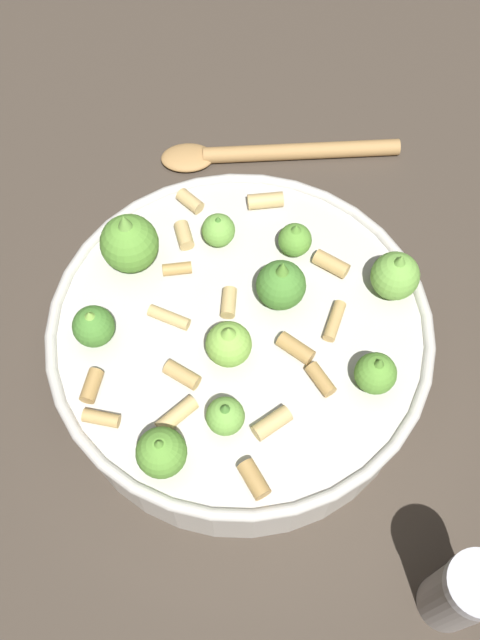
{
  "coord_description": "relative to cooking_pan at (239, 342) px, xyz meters",
  "views": [
    {
      "loc": [
        0.08,
        -0.24,
        0.55
      ],
      "look_at": [
        0.0,
        0.0,
        0.08
      ],
      "focal_mm": 40.54,
      "sensor_mm": 36.0,
      "label": 1
    }
  ],
  "objects": [
    {
      "name": "cooking_pan",
      "position": [
        0.0,
        0.0,
        0.0
      ],
      "size": [
        0.3,
        0.3,
        0.13
      ],
      "color": "beige",
      "rests_on": "ground"
    },
    {
      "name": "wooden_spoon",
      "position": [
        -0.05,
        0.22,
        -0.04
      ],
      "size": [
        0.23,
        0.11,
        0.02
      ],
      "color": "#B2844C",
      "rests_on": "ground"
    },
    {
      "name": "ground_plane",
      "position": [
        0.0,
        -0.0,
        -0.04
      ],
      "size": [
        2.4,
        2.4,
        0.0
      ],
      "primitive_type": "plane",
      "color": "#42382D"
    },
    {
      "name": "pepper_shaker",
      "position": [
        0.2,
        -0.13,
        0.0
      ],
      "size": [
        0.04,
        0.04,
        0.09
      ],
      "color": "gray",
      "rests_on": "ground"
    }
  ]
}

